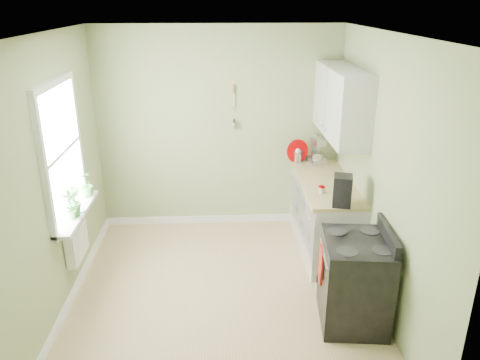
{
  "coord_description": "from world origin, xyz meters",
  "views": [
    {
      "loc": [
        -0.01,
        -4.23,
        2.98
      ],
      "look_at": [
        0.22,
        0.55,
        1.12
      ],
      "focal_mm": 35.0,
      "sensor_mm": 36.0,
      "label": 1
    }
  ],
  "objects_px": {
    "stand_mixer": "(316,151)",
    "coffee_maker": "(342,191)",
    "kettle": "(297,155)",
    "stove": "(355,281)"
  },
  "relations": [
    {
      "from": "stand_mixer",
      "to": "coffee_maker",
      "type": "xyz_separation_m",
      "value": [
        -0.01,
        -1.42,
        -0.0
      ]
    },
    {
      "from": "stove",
      "to": "coffee_maker",
      "type": "distance_m",
      "value": 0.97
    },
    {
      "from": "stand_mixer",
      "to": "stove",
      "type": "bearing_deg",
      "value": -90.81
    },
    {
      "from": "stand_mixer",
      "to": "kettle",
      "type": "distance_m",
      "value": 0.27
    },
    {
      "from": "coffee_maker",
      "to": "stove",
      "type": "bearing_deg",
      "value": -91.33
    },
    {
      "from": "stove",
      "to": "stand_mixer",
      "type": "height_order",
      "value": "stand_mixer"
    },
    {
      "from": "coffee_maker",
      "to": "stand_mixer",
      "type": "bearing_deg",
      "value": 89.47
    },
    {
      "from": "stove",
      "to": "kettle",
      "type": "distance_m",
      "value": 2.25
    },
    {
      "from": "kettle",
      "to": "stand_mixer",
      "type": "bearing_deg",
      "value": -0.74
    },
    {
      "from": "stove",
      "to": "kettle",
      "type": "height_order",
      "value": "kettle"
    }
  ]
}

